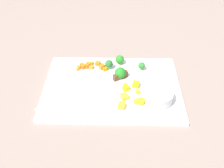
{
  "coord_description": "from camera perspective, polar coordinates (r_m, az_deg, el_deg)",
  "views": [
    {
      "loc": [
        -0.01,
        0.66,
        0.62
      ],
      "look_at": [
        0.0,
        0.0,
        0.02
      ],
      "focal_mm": 40.65,
      "sensor_mm": 36.0,
      "label": 1
    }
  ],
  "objects": [
    {
      "name": "cutting_board",
      "position": [
        0.9,
        -0.0,
        -0.75
      ],
      "size": [
        0.48,
        0.33,
        0.01
      ],
      "primitive_type": "cube",
      "color": "white",
      "rests_on": "ground_plane"
    },
    {
      "name": "carrot_dice_5",
      "position": [
        0.99,
        -5.32,
        4.61
      ],
      "size": [
        0.02,
        0.02,
        0.01
      ],
      "primitive_type": "cube",
      "rotation": [
        0.0,
        0.0,
        2.06
      ],
      "color": "orange",
      "rests_on": "cutting_board"
    },
    {
      "name": "broccoli_floret_0",
      "position": [
        0.96,
        -0.69,
        4.55
      ],
      "size": [
        0.03,
        0.03,
        0.04
      ],
      "color": "#8DC456",
      "rests_on": "cutting_board"
    },
    {
      "name": "carrot_dice_8",
      "position": [
        0.98,
        -6.5,
        3.91
      ],
      "size": [
        0.02,
        0.02,
        0.02
      ],
      "primitive_type": "cube",
      "rotation": [
        0.0,
        0.0,
        0.88
      ],
      "color": "orange",
      "rests_on": "cutting_board"
    },
    {
      "name": "pepper_dice_5",
      "position": [
        0.84,
        6.6,
        -3.94
      ],
      "size": [
        0.03,
        0.03,
        0.02
      ],
      "primitive_type": "cube",
      "rotation": [
        0.0,
        0.0,
        1.02
      ],
      "color": "yellow",
      "rests_on": "cutting_board"
    },
    {
      "name": "carrot_dice_3",
      "position": [
        0.98,
        -2.63,
        4.17
      ],
      "size": [
        0.01,
        0.01,
        0.01
      ],
      "primitive_type": "cube",
      "rotation": [
        0.0,
        0.0,
        1.58
      ],
      "color": "orange",
      "rests_on": "cutting_board"
    },
    {
      "name": "carrot_dice_7",
      "position": [
        0.99,
        -4.6,
        4.66
      ],
      "size": [
        0.02,
        0.02,
        0.01
      ],
      "primitive_type": "cube",
      "rotation": [
        0.0,
        0.0,
        2.65
      ],
      "color": "orange",
      "rests_on": "cutting_board"
    },
    {
      "name": "broccoli_floret_2",
      "position": [
        0.92,
        1.89,
        2.47
      ],
      "size": [
        0.04,
        0.04,
        0.04
      ],
      "color": "#88C459",
      "rests_on": "cutting_board"
    },
    {
      "name": "pepper_dice_7",
      "position": [
        0.87,
        5.87,
        -1.8
      ],
      "size": [
        0.02,
        0.02,
        0.01
      ],
      "primitive_type": "cube",
      "rotation": [
        0.0,
        0.0,
        2.09
      ],
      "color": "yellow",
      "rests_on": "cutting_board"
    },
    {
      "name": "carrot_dice_9",
      "position": [
        0.99,
        -6.81,
        4.34
      ],
      "size": [
        0.01,
        0.01,
        0.01
      ],
      "primitive_type": "cube",
      "rotation": [
        0.0,
        0.0,
        1.44
      ],
      "color": "orange",
      "rests_on": "cutting_board"
    },
    {
      "name": "carrot_dice_0",
      "position": [
        0.97,
        -2.24,
        3.89
      ],
      "size": [
        0.03,
        0.03,
        0.02
      ],
      "primitive_type": "cube",
      "rotation": [
        0.0,
        0.0,
        2.28
      ],
      "color": "orange",
      "rests_on": "cutting_board"
    },
    {
      "name": "pepper_dice_3",
      "position": [
        0.82,
        2.18,
        -4.88
      ],
      "size": [
        0.03,
        0.03,
        0.02
      ],
      "primitive_type": "cube",
      "rotation": [
        0.0,
        0.0,
        2.88
      ],
      "color": "yellow",
      "rests_on": "cutting_board"
    },
    {
      "name": "carrot_dice_10",
      "position": [
        0.98,
        -5.5,
        4.15
      ],
      "size": [
        0.02,
        0.02,
        0.02
      ],
      "primitive_type": "cube",
      "rotation": [
        0.0,
        0.0,
        0.88
      ],
      "color": "orange",
      "rests_on": "cutting_board"
    },
    {
      "name": "broccoli_floret_3",
      "position": [
        0.96,
        6.66,
        4.1
      ],
      "size": [
        0.03,
        0.03,
        0.03
      ],
      "color": "#94AB58",
      "rests_on": "cutting_board"
    },
    {
      "name": "carrot_dice_4",
      "position": [
        0.98,
        -4.64,
        3.82
      ],
      "size": [
        0.02,
        0.02,
        0.01
      ],
      "primitive_type": "cube",
      "rotation": [
        0.0,
        0.0,
        1.08
      ],
      "color": "orange",
      "rests_on": "cutting_board"
    },
    {
      "name": "carrot_dice_11",
      "position": [
        0.97,
        -7.68,
        3.34
      ],
      "size": [
        0.01,
        0.02,
        0.01
      ],
      "primitive_type": "cube",
      "rotation": [
        0.0,
        0.0,
        0.5
      ],
      "color": "orange",
      "rests_on": "cutting_board"
    },
    {
      "name": "carrot_dice_2",
      "position": [
        0.99,
        -3.21,
        4.66
      ],
      "size": [
        0.02,
        0.02,
        0.02
      ],
      "primitive_type": "cube",
      "rotation": [
        0.0,
        0.0,
        2.95
      ],
      "color": "orange",
      "rests_on": "cutting_board"
    },
    {
      "name": "broccoli_floret_1",
      "position": [
        0.99,
        1.76,
        5.49
      ],
      "size": [
        0.03,
        0.03,
        0.04
      ],
      "color": "#90BC65",
      "rests_on": "cutting_board"
    },
    {
      "name": "carrot_dice_1",
      "position": [
        0.98,
        -7.42,
        3.81
      ],
      "size": [
        0.02,
        0.02,
        0.01
      ],
      "primitive_type": "cube",
      "rotation": [
        0.0,
        0.0,
        2.6
      ],
      "color": "orange",
      "rests_on": "cutting_board"
    },
    {
      "name": "pepper_dice_0",
      "position": [
        0.88,
        3.16,
        -0.97
      ],
      "size": [
        0.03,
        0.02,
        0.02
      ],
      "primitive_type": "cube",
      "rotation": [
        0.0,
        0.0,
        2.03
      ],
      "color": "yellow",
      "rests_on": "cutting_board"
    },
    {
      "name": "chef_knife",
      "position": [
        0.9,
        -2.46,
        -0.02
      ],
      "size": [
        0.31,
        0.2,
        0.02
      ],
      "rotation": [
        0.0,
        0.0,
        0.56
      ],
      "color": "silver",
      "rests_on": "cutting_board"
    },
    {
      "name": "pepper_dice_2",
      "position": [
        0.9,
        2.98,
        -0.08
      ],
      "size": [
        0.01,
        0.01,
        0.01
      ],
      "primitive_type": "cube",
      "rotation": [
        0.0,
        0.0,
        1.38
      ],
      "color": "yellow",
      "rests_on": "cutting_board"
    },
    {
      "name": "pepper_dice_1",
      "position": [
        0.85,
        2.81,
        -2.87
      ],
      "size": [
        0.03,
        0.03,
        0.02
      ],
      "primitive_type": "cube",
      "rotation": [
        0.0,
        0.0,
        0.45
      ],
      "color": "yellow",
      "rests_on": "cutting_board"
    },
    {
      "name": "carrot_dice_6",
      "position": [
        0.96,
        -1.61,
        3.37
      ],
      "size": [
        0.02,
        0.02,
        0.01
      ],
      "primitive_type": "cube",
      "rotation": [
        0.0,
        0.0,
        1.95
      ],
      "color": "orange",
      "rests_on": "cutting_board"
    },
    {
      "name": "prep_bowl",
      "position": [
        0.84,
        10.41,
        -2.89
      ],
      "size": [
        0.09,
        0.09,
        0.04
      ],
      "primitive_type": "cylinder",
      "color": "#B9B8B7",
      "rests_on": "cutting_board"
    },
    {
      "name": "ground_plane",
      "position": [
        0.91,
        -0.0,
        -1.02
      ],
      "size": [
        4.0,
        4.0,
        0.0
      ],
      "primitive_type": "plane",
      "color": "gray"
    },
    {
      "name": "pepper_dice_4",
      "position": [
        0.84,
        5.5,
        -3.88
      ],
      "size": [
        0.02,
        0.02,
        0.02
      ],
      "primitive_type": "cube",
      "rotation": [
        0.0,
        0.0,
        0.9
      ],
      "color": "yellow",
      "rests_on": "cutting_board"
    },
    {
      "name": "pepper_dice_6",
      "position": [
        0.9,
        5.4,
        -0.1
      ],
      "size": [
        0.03,
        0.03,
        0.02
      ],
      "primitive_type": "cube",
      "rotation": [
        0.0,
        0.0,
        1.25
      ],
      "color": "yellow",
      "rests_on": "cutting_board"
    }
  ]
}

